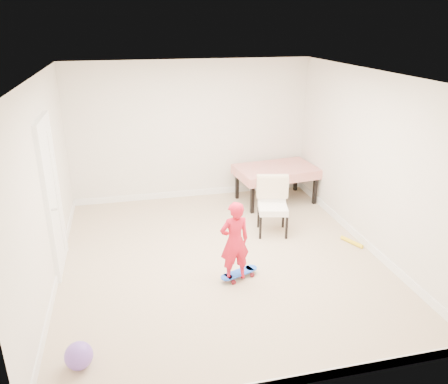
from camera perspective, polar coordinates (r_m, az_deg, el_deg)
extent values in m
plane|color=tan|center=(6.45, -0.47, -8.60)|extent=(5.00, 5.00, 0.00)
cube|color=silver|center=(5.61, -0.55, 14.82)|extent=(4.50, 5.00, 0.04)
cube|color=silver|center=(8.25, -4.28, 7.90)|extent=(4.50, 0.04, 2.60)
cube|color=silver|center=(3.74, 7.87, -9.88)|extent=(4.50, 0.04, 2.60)
cube|color=silver|center=(5.87, -22.28, 0.60)|extent=(0.04, 5.00, 2.60)
cube|color=silver|center=(6.72, 18.43, 3.67)|extent=(0.04, 5.00, 2.60)
cube|color=white|center=(6.24, -21.49, -0.79)|extent=(0.11, 0.94, 2.11)
cube|color=white|center=(8.63, -4.06, -0.11)|extent=(4.50, 0.02, 0.12)
cube|color=white|center=(4.50, 7.05, -23.55)|extent=(4.50, 0.02, 0.12)
cube|color=white|center=(6.39, -20.80, -9.85)|extent=(0.02, 5.00, 0.12)
cube|color=white|center=(7.18, 17.35, -5.78)|extent=(0.02, 5.00, 0.12)
imported|color=red|center=(5.67, 1.39, -6.77)|extent=(0.43, 0.31, 1.10)
sphere|color=#754FBF|center=(4.83, -18.44, -19.62)|extent=(0.28, 0.28, 0.28)
cylinder|color=yellow|center=(7.09, 16.35, -6.28)|extent=(0.22, 0.39, 0.06)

